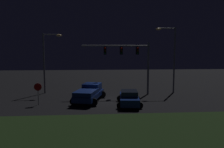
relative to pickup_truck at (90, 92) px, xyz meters
The scene contains 8 objects.
ground_plane 1.86m from the pickup_truck, ahead, with size 80.00×80.00×0.00m, color black.
grass_median 9.13m from the pickup_truck, 80.07° to the right, with size 27.32×7.21×0.10m, color black.
pickup_truck is the anchor object (origin of this frame).
car_sedan 4.52m from the pickup_truck, 27.09° to the right, with size 2.77×4.56×1.51m.
traffic_signal_gantry 6.89m from the pickup_truck, 32.56° to the left, with size 8.32×0.56×6.50m.
street_lamp_left 8.23m from the pickup_truck, 138.66° to the left, with size 2.45×0.44×7.69m.
street_lamp_right 11.87m from the pickup_truck, 20.54° to the left, with size 2.65×0.44×8.49m.
stop_sign 5.33m from the pickup_truck, 164.65° to the right, with size 0.76×0.08×2.23m.
Camera 1 is at (-0.80, -22.64, 5.32)m, focal length 33.38 mm.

